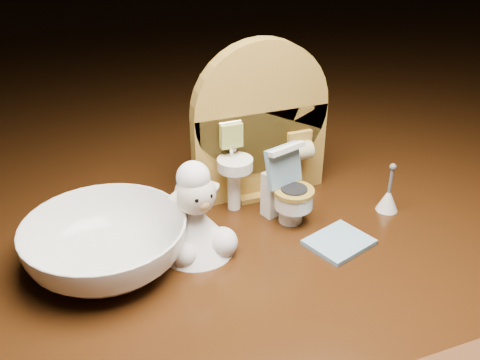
{
  "coord_description": "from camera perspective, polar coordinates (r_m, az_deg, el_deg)",
  "views": [
    {
      "loc": [
        -0.18,
        -0.35,
        0.26
      ],
      "look_at": [
        -0.04,
        0.02,
        0.05
      ],
      "focal_mm": 40.0,
      "sensor_mm": 36.0,
      "label": 1
    }
  ],
  "objects": [
    {
      "name": "plush_lamb",
      "position": [
        0.43,
        -4.64,
        -4.34
      ],
      "size": [
        0.06,
        0.06,
        0.08
      ],
      "rotation": [
        0.0,
        0.0,
        0.19
      ],
      "color": "white",
      "rests_on": "ground"
    },
    {
      "name": "backdrop_panel",
      "position": [
        0.49,
        2.14,
        5.28
      ],
      "size": [
        0.13,
        0.05,
        0.15
      ],
      "color": "#A98132",
      "rests_on": "ground"
    },
    {
      "name": "bath_mat",
      "position": [
        0.46,
        10.52,
        -6.54
      ],
      "size": [
        0.06,
        0.05,
        0.0
      ],
      "primitive_type": "cube",
      "rotation": [
        0.0,
        0.0,
        0.32
      ],
      "color": "#79A2BD",
      "rests_on": "ground"
    },
    {
      "name": "toy_toilet",
      "position": [
        0.47,
        4.99,
        -1.36
      ],
      "size": [
        0.04,
        0.05,
        0.07
      ],
      "rotation": [
        0.0,
        0.0,
        0.3
      ],
      "color": "white",
      "rests_on": "ground"
    },
    {
      "name": "ceramic_bowl",
      "position": [
        0.43,
        -14.11,
        -6.75
      ],
      "size": [
        0.15,
        0.15,
        0.04
      ],
      "primitive_type": "imported",
      "rotation": [
        0.0,
        0.0,
        -0.24
      ],
      "color": "white",
      "rests_on": "ground"
    },
    {
      "name": "toilet_brush",
      "position": [
        0.51,
        15.52,
        -1.86
      ],
      "size": [
        0.02,
        0.02,
        0.05
      ],
      "color": "white",
      "rests_on": "ground"
    }
  ]
}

